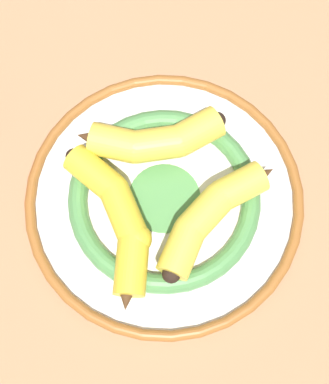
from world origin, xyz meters
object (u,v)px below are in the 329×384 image
(decorative_bowl, at_px, (164,198))
(banana_b, at_px, (211,214))
(banana_c, at_px, (118,219))
(banana_a, at_px, (153,140))

(decorative_bowl, distance_m, banana_b, 0.07)
(banana_b, bearing_deg, decorative_bowl, -77.96)
(decorative_bowl, height_order, banana_b, banana_b)
(decorative_bowl, relative_size, banana_b, 2.09)
(banana_c, bearing_deg, decorative_bowl, -77.56)
(decorative_bowl, xyz_separation_m, banana_a, (-0.06, -0.02, 0.04))
(banana_b, xyz_separation_m, banana_c, (0.02, -0.10, -0.00))
(decorative_bowl, height_order, banana_c, banana_c)
(banana_a, distance_m, banana_c, 0.10)
(banana_c, bearing_deg, banana_b, -109.42)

